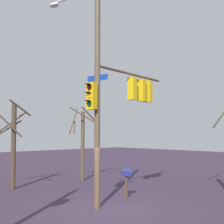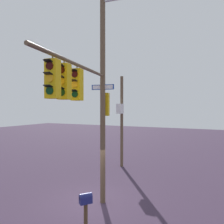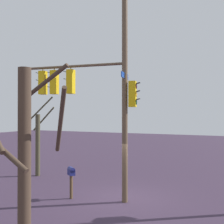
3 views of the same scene
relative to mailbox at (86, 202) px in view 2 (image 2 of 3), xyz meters
The scene contains 4 objects.
ground_plane 2.61m from the mailbox, 154.20° to the right, with size 80.00×80.00×0.00m, color #392A3E.
main_signal_pole_assembly 4.41m from the mailbox, 166.81° to the right, with size 5.70×3.66×9.92m.
secondary_pole_assembly 8.87m from the mailbox, 165.43° to the right, with size 0.74×0.42×6.88m.
mailbox is the anchor object (origin of this frame).
Camera 2 is at (8.24, 5.01, 4.42)m, focal length 32.92 mm.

